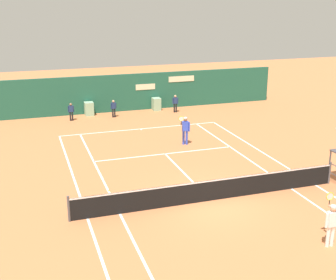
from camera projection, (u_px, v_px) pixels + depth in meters
The scene contains 9 objects.
ground_plane at pixel (206, 195), 19.86m from camera, with size 80.00×80.00×0.01m.
tennis_net at pixel (211, 190), 19.19m from camera, with size 12.10×0.10×1.07m.
sponsor_back_wall at pixel (122, 93), 34.29m from camera, with size 25.00×1.02×2.83m.
player_on_baseline at pixel (185, 128), 26.44m from camera, with size 0.83×0.68×1.89m.
player_near_side at pixel (332, 221), 15.53m from camera, with size 0.65×0.65×1.80m.
ball_kid_centre_post at pixel (114, 107), 32.64m from camera, with size 0.43×0.18×1.28m.
ball_kid_right_post at pixel (175, 102), 34.05m from camera, with size 0.45×0.21×1.35m.
ball_kid_left_post at pixel (71, 111), 31.72m from camera, with size 0.43×0.18×1.28m.
tennis_ball_mid_court at pixel (109, 191), 20.26m from camera, with size 0.07×0.07×0.07m, color #CCE033.
Camera 1 is at (-7.31, -16.18, 8.32)m, focal length 48.09 mm.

